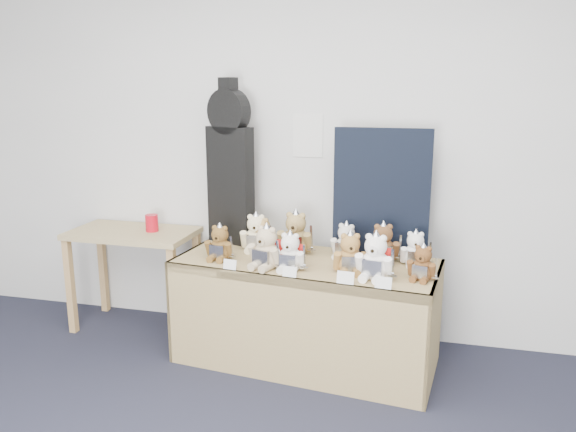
% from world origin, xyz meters
% --- Properties ---
extents(room_shell, '(6.00, 6.00, 6.00)m').
position_xyz_m(room_shell, '(-0.05, 2.49, 1.44)').
color(room_shell, silver).
rests_on(room_shell, floor).
extents(display_table, '(1.72, 0.87, 0.69)m').
position_xyz_m(display_table, '(0.04, 1.93, 0.54)').
color(display_table, '#957A4C').
rests_on(display_table, floor).
extents(side_table, '(0.90, 0.51, 0.75)m').
position_xyz_m(side_table, '(-1.29, 2.22, 0.62)').
color(side_table, '#A18756').
rests_on(side_table, floor).
extents(guitar_case, '(0.36, 0.22, 1.14)m').
position_xyz_m(guitar_case, '(-0.56, 2.29, 1.25)').
color(guitar_case, black).
rests_on(guitar_case, display_table).
extents(navy_board, '(0.62, 0.02, 0.83)m').
position_xyz_m(navy_board, '(0.49, 2.26, 1.11)').
color(navy_board, black).
rests_on(navy_board, display_table).
extents(red_cup, '(0.09, 0.09, 0.12)m').
position_xyz_m(red_cup, '(-1.14, 2.24, 0.81)').
color(red_cup, red).
rests_on(red_cup, side_table).
extents(teddy_front_far_left, '(0.21, 0.17, 0.26)m').
position_xyz_m(teddy_front_far_left, '(-0.49, 1.90, 0.79)').
color(teddy_front_far_left, brown).
rests_on(teddy_front_far_left, display_table).
extents(teddy_front_left, '(0.24, 0.23, 0.30)m').
position_xyz_m(teddy_front_left, '(-0.16, 1.81, 0.81)').
color(teddy_front_left, tan).
rests_on(teddy_front_left, display_table).
extents(teddy_front_centre, '(0.22, 0.18, 0.26)m').
position_xyz_m(teddy_front_centre, '(-0.01, 1.80, 0.80)').
color(teddy_front_centre, silver).
rests_on(teddy_front_centre, display_table).
extents(teddy_front_right, '(0.23, 0.20, 0.28)m').
position_xyz_m(teddy_front_right, '(0.35, 1.84, 0.80)').
color(teddy_front_right, olive).
rests_on(teddy_front_right, display_table).
extents(teddy_front_far_right, '(0.25, 0.22, 0.30)m').
position_xyz_m(teddy_front_far_right, '(0.51, 1.77, 0.81)').
color(teddy_front_far_right, white).
rests_on(teddy_front_far_right, display_table).
extents(teddy_front_end, '(0.19, 0.17, 0.23)m').
position_xyz_m(teddy_front_end, '(0.77, 1.82, 0.78)').
color(teddy_front_end, brown).
rests_on(teddy_front_end, display_table).
extents(teddy_back_left, '(0.24, 0.20, 0.29)m').
position_xyz_m(teddy_back_left, '(-0.33, 2.14, 0.80)').
color(teddy_back_left, beige).
rests_on(teddy_back_left, display_table).
extents(teddy_back_centre_left, '(0.26, 0.21, 0.32)m').
position_xyz_m(teddy_back_centre_left, '(-0.05, 2.14, 0.82)').
color(teddy_back_centre_left, '#9E844F').
rests_on(teddy_back_centre_left, display_table).
extents(teddy_back_centre_right, '(0.21, 0.20, 0.26)m').
position_xyz_m(teddy_back_centre_right, '(0.28, 2.13, 0.79)').
color(teddy_back_centre_right, silver).
rests_on(teddy_back_centre_right, display_table).
extents(teddy_back_right, '(0.24, 0.21, 0.28)m').
position_xyz_m(teddy_back_right, '(0.52, 2.10, 0.80)').
color(teddy_back_right, brown).
rests_on(teddy_back_right, display_table).
extents(teddy_back_end, '(0.20, 0.16, 0.25)m').
position_xyz_m(teddy_back_end, '(0.72, 2.08, 0.79)').
color(teddy_back_end, white).
rests_on(teddy_back_end, display_table).
extents(teddy_back_far_left, '(0.21, 0.21, 0.26)m').
position_xyz_m(teddy_back_far_left, '(-0.29, 2.15, 0.80)').
color(teddy_back_far_left, '#A5834D').
rests_on(teddy_back_far_left, display_table).
extents(entry_card_a, '(0.09, 0.03, 0.06)m').
position_xyz_m(entry_card_a, '(-0.36, 1.72, 0.72)').
color(entry_card_a, silver).
rests_on(entry_card_a, display_table).
extents(entry_card_b, '(0.09, 0.03, 0.06)m').
position_xyz_m(entry_card_b, '(0.02, 1.67, 0.72)').
color(entry_card_b, silver).
rests_on(entry_card_b, display_table).
extents(entry_card_c, '(0.10, 0.03, 0.07)m').
position_xyz_m(entry_card_c, '(0.36, 1.63, 0.73)').
color(entry_card_c, silver).
rests_on(entry_card_c, display_table).
extents(entry_card_d, '(0.09, 0.03, 0.07)m').
position_xyz_m(entry_card_d, '(0.57, 1.61, 0.73)').
color(entry_card_d, silver).
rests_on(entry_card_d, display_table).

